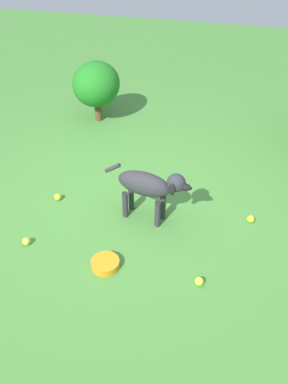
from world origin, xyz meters
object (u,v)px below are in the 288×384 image
at_px(dog, 149,186).
at_px(tennis_ball_2, 58,197).
at_px(tennis_ball_1, 251,219).
at_px(water_bowl, 105,264).
at_px(tennis_ball_0, 199,281).
at_px(tennis_ball_3, 26,241).

distance_m(dog, tennis_ball_2, 0.95).
height_order(dog, tennis_ball_2, dog).
height_order(tennis_ball_1, water_bowl, tennis_ball_1).
xyz_separation_m(tennis_ball_0, water_bowl, (0.02, -0.72, -0.00)).
height_order(tennis_ball_1, tennis_ball_3, same).
bearing_deg(water_bowl, dog, 165.12).
distance_m(tennis_ball_0, tennis_ball_2, 1.58).
distance_m(dog, tennis_ball_3, 1.11).
height_order(tennis_ball_0, tennis_ball_2, same).
bearing_deg(tennis_ball_0, dog, -138.49).
relative_size(tennis_ball_2, water_bowl, 0.30).
relative_size(tennis_ball_1, tennis_ball_2, 1.00).
bearing_deg(water_bowl, tennis_ball_2, -132.72).
distance_m(tennis_ball_3, water_bowl, 0.71).
relative_size(tennis_ball_0, tennis_ball_1, 1.00).
bearing_deg(tennis_ball_1, water_bowl, -51.37).
xyz_separation_m(dog, water_bowl, (0.64, -0.17, -0.32)).
xyz_separation_m(tennis_ball_1, tennis_ball_2, (0.17, -1.77, 0.00)).
relative_size(tennis_ball_0, water_bowl, 0.30).
xyz_separation_m(tennis_ball_0, tennis_ball_1, (-0.81, 0.32, 0.00)).
distance_m(tennis_ball_2, tennis_ball_3, 0.61).
bearing_deg(tennis_ball_3, dog, 123.96).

